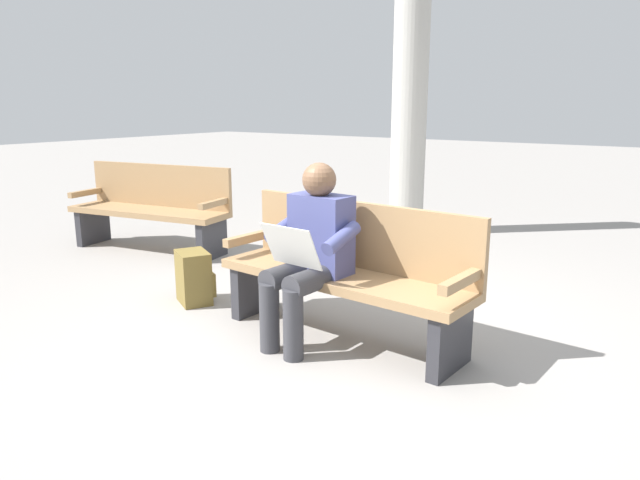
{
  "coord_description": "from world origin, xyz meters",
  "views": [
    {
      "loc": [
        -1.99,
        3.12,
        1.56
      ],
      "look_at": [
        0.07,
        0.15,
        0.7
      ],
      "focal_mm": 32.91,
      "sensor_mm": 36.0,
      "label": 1
    }
  ],
  "objects_px": {
    "person_seated": "(310,249)",
    "bench_near": "(348,270)",
    "bench_far": "(152,207)",
    "support_pillar": "(410,94)",
    "backpack": "(194,278)"
  },
  "relations": [
    {
      "from": "bench_near",
      "to": "person_seated",
      "type": "xyz_separation_m",
      "value": [
        0.15,
        0.22,
        0.17
      ]
    },
    {
      "from": "bench_near",
      "to": "support_pillar",
      "type": "bearing_deg",
      "value": -66.08
    },
    {
      "from": "person_seated",
      "to": "bench_far",
      "type": "height_order",
      "value": "person_seated"
    },
    {
      "from": "bench_near",
      "to": "support_pillar",
      "type": "distance_m",
      "value": 3.55
    },
    {
      "from": "person_seated",
      "to": "backpack",
      "type": "xyz_separation_m",
      "value": [
        1.2,
        -0.1,
        -0.42
      ]
    },
    {
      "from": "bench_near",
      "to": "bench_far",
      "type": "xyz_separation_m",
      "value": [
        2.99,
        -0.85,
        0.0
      ]
    },
    {
      "from": "bench_near",
      "to": "bench_far",
      "type": "height_order",
      "value": "same"
    },
    {
      "from": "bench_near",
      "to": "bench_far",
      "type": "distance_m",
      "value": 3.11
    },
    {
      "from": "support_pillar",
      "to": "bench_far",
      "type": "bearing_deg",
      "value": 51.12
    },
    {
      "from": "person_seated",
      "to": "bench_far",
      "type": "distance_m",
      "value": 3.05
    },
    {
      "from": "person_seated",
      "to": "bench_near",
      "type": "bearing_deg",
      "value": -119.15
    },
    {
      "from": "bench_near",
      "to": "backpack",
      "type": "xyz_separation_m",
      "value": [
        1.35,
        0.12,
        -0.25
      ]
    },
    {
      "from": "bench_far",
      "to": "backpack",
      "type": "bearing_deg",
      "value": 139.38
    },
    {
      "from": "bench_near",
      "to": "support_pillar",
      "type": "relative_size",
      "value": 0.56
    },
    {
      "from": "person_seated",
      "to": "backpack",
      "type": "bearing_deg",
      "value": -0.88
    }
  ]
}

